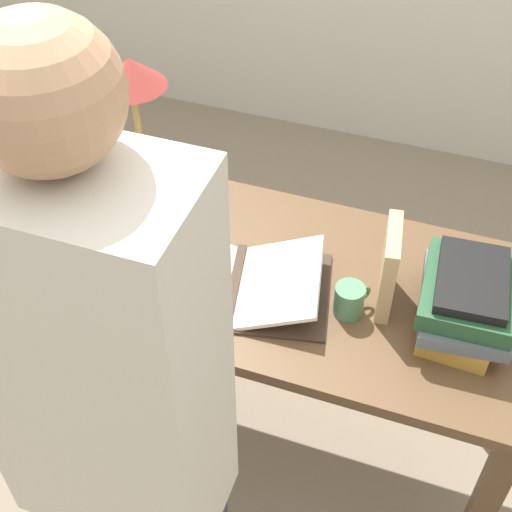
% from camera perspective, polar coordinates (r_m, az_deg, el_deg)
% --- Properties ---
extents(ground_plane, '(12.00, 12.00, 0.00)m').
position_cam_1_polar(ground_plane, '(2.48, 1.61, -13.96)').
color(ground_plane, gray).
extents(reading_desk, '(1.36, 0.65, 0.77)m').
position_cam_1_polar(reading_desk, '(1.96, 1.99, -3.82)').
color(reading_desk, brown).
rests_on(reading_desk, ground_plane).
extents(open_book, '(0.54, 0.39, 0.08)m').
position_cam_1_polar(open_book, '(1.81, -1.74, -2.10)').
color(open_book, '#38281E').
rests_on(open_book, reading_desk).
extents(book_stack_tall, '(0.24, 0.32, 0.17)m').
position_cam_1_polar(book_stack_tall, '(1.76, 16.47, -3.40)').
color(book_stack_tall, '#BC8933').
rests_on(book_stack_tall, reading_desk).
extents(book_standing_upright, '(0.06, 0.17, 0.23)m').
position_cam_1_polar(book_standing_upright, '(1.76, 10.57, -0.85)').
color(book_standing_upright, tan).
rests_on(book_standing_upright, reading_desk).
extents(reading_lamp, '(0.18, 0.18, 0.47)m').
position_cam_1_polar(reading_lamp, '(1.88, -9.78, 12.72)').
color(reading_lamp, tan).
rests_on(reading_lamp, reading_desk).
extents(coffee_mug, '(0.08, 0.09, 0.09)m').
position_cam_1_polar(coffee_mug, '(1.76, 7.50, -3.50)').
color(coffee_mug, '#4C7F5B').
rests_on(coffee_mug, reading_desk).
extents(pencil, '(0.09, 0.14, 0.01)m').
position_cam_1_polar(pencil, '(1.74, -6.68, -6.04)').
color(pencil, gold).
rests_on(pencil, reading_desk).
extents(person_reader, '(0.36, 0.21, 1.80)m').
position_cam_1_polar(person_reader, '(1.41, -10.14, -17.35)').
color(person_reader, '#2D3342').
rests_on(person_reader, ground_plane).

